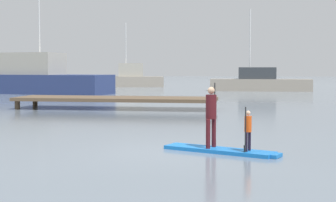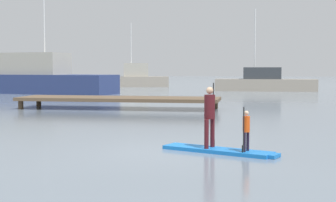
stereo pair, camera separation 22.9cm
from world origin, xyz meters
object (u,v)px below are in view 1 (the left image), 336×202
trawler_grey_distant (132,79)px  paddleboard_near (221,150)px  paddler_adult (211,113)px  fishing_boat_green_midground (260,82)px  fishing_boat_white_large (36,78)px  paddler_child_solo (248,129)px

trawler_grey_distant → paddleboard_near: bearing=-74.0°
paddler_adult → fishing_boat_green_midground: bearing=86.7°
fishing_boat_green_midground → paddler_adult: bearing=-93.3°
paddleboard_near → fishing_boat_white_large: 33.40m
paddler_adult → fishing_boat_white_large: fishing_boat_white_large is taller
paddleboard_near → paddler_adult: bearing=156.2°
fishing_boat_green_midground → trawler_grey_distant: fishing_boat_green_midground is taller
paddler_adult → fishing_boat_white_large: bearing=121.6°
paddler_adult → fishing_boat_white_large: (-17.35, 28.22, 0.32)m
paddler_adult → trawler_grey_distant: trawler_grey_distant is taller
paddleboard_near → paddler_child_solo: (0.70, -0.30, 0.64)m
paddler_child_solo → fishing_boat_green_midground: bearing=88.3°
paddler_adult → fishing_boat_white_large: size_ratio=0.13×
fishing_boat_green_midground → trawler_grey_distant: 16.61m
paddler_child_solo → fishing_boat_white_large: bearing=122.6°
fishing_boat_white_large → trawler_grey_distant: (4.90, 15.94, -0.38)m
paddleboard_near → paddler_child_solo: 0.99m
paddler_adult → fishing_boat_green_midground: size_ratio=0.18×
paddler_child_solo → fishing_boat_green_midground: (1.08, 36.47, 0.17)m
paddleboard_near → fishing_boat_white_large: fishing_boat_white_large is taller
fishing_boat_white_large → fishing_boat_green_midground: fishing_boat_white_large is taller
paddler_adult → paddleboard_near: bearing=-23.8°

